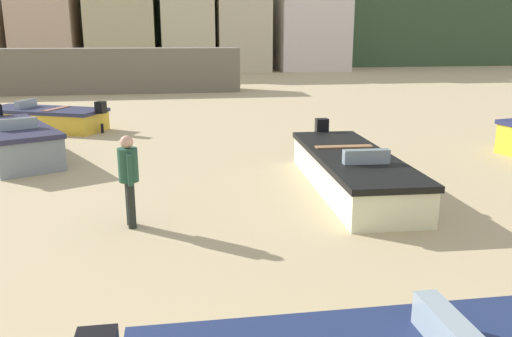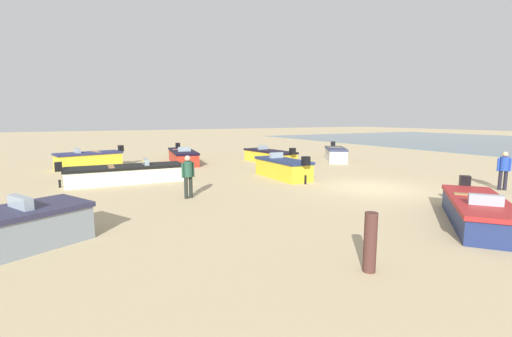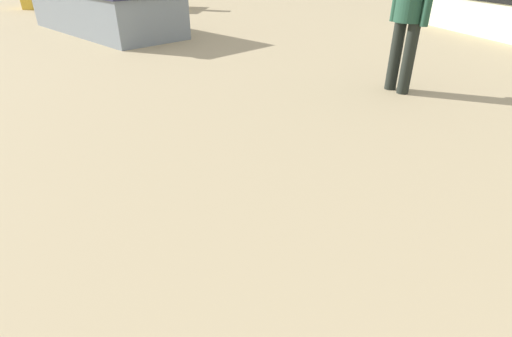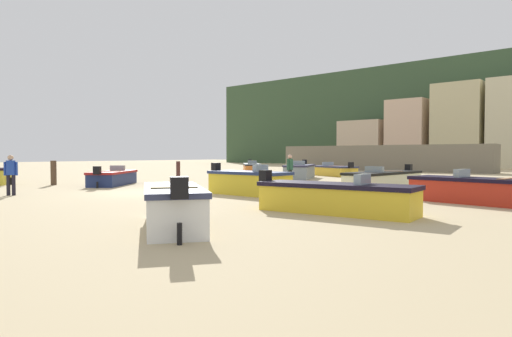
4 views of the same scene
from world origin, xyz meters
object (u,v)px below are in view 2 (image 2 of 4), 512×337
Objects in this scene: beach_walker_distant at (504,168)px; boat_yellow_7 at (270,156)px; boat_white_2 at (336,154)px; beach_walker_foreground at (188,173)px; boat_yellow_10 at (89,160)px; boat_yellow_5 at (283,168)px; boat_navy_3 at (478,211)px; boat_red_4 at (183,156)px; boat_cream_0 at (126,174)px; mooring_post_near_water at (370,242)px.

boat_yellow_7 is at bearing -31.82° from beach_walker_distant.
beach_walker_foreground reaches higher than boat_white_2.
boat_yellow_10 is at bearing -87.34° from beach_walker_foreground.
boat_navy_3 is at bearing -86.22° from boat_yellow_5.
beach_walker_foreground is at bearing 83.49° from boat_red_4.
beach_walker_distant is at bearing 146.67° from beach_walker_foreground.
boat_white_2 is 0.89× the size of boat_yellow_10.
boat_navy_3 is at bearing 119.09° from beach_walker_foreground.
boat_cream_0 reaches higher than boat_navy_3.
boat_yellow_5 is at bearing -120.73° from boat_yellow_7.
beach_walker_distant reaches higher than boat_white_2.
boat_yellow_7 is at bearing 17.76° from boat_white_2.
boat_white_2 is 10.59m from boat_red_4.
boat_white_2 reaches higher than boat_red_4.
boat_yellow_5 reaches higher than boat_yellow_7.
boat_yellow_5 is 2.42× the size of beach_walker_foreground.
boat_yellow_5 is 3.28× the size of mooring_post_near_water.
boat_white_2 is at bearing -52.54° from beach_walker_distant.
mooring_post_near_water is (-18.80, -3.76, 0.11)m from boat_yellow_10.
beach_walker_foreground reaches higher than boat_cream_0.
boat_cream_0 is 4.64× the size of mooring_post_near_water.
boat_navy_3 is 0.77× the size of boat_red_4.
boat_yellow_10 is (0.55, 5.67, 0.05)m from boat_red_4.
boat_yellow_10 reaches higher than boat_navy_3.
mooring_post_near_water is at bearing -120.31° from boat_yellow_7.
boat_red_4 is (5.75, -4.52, 0.04)m from boat_cream_0.
boat_white_2 is 18.39m from mooring_post_near_water.
boat_yellow_5 reaches higher than mooring_post_near_water.
boat_yellow_5 is at bearing -36.68° from boat_navy_3.
beach_walker_distant reaches higher than boat_yellow_5.
boat_cream_0 is 7.31m from boat_red_4.
boat_white_2 is 2.22× the size of beach_walker_distant.
boat_yellow_5 reaches higher than boat_yellow_10.
boat_yellow_5 is at bearing -149.05° from boat_yellow_10.
boat_white_2 reaches higher than boat_navy_3.
beach_walker_distant is at bearing 57.90° from boat_cream_0.
beach_walker_foreground reaches higher than boat_yellow_5.
boat_red_4 reaches higher than boat_navy_3.
beach_walker_distant is (3.04, -10.95, 0.36)m from mooring_post_near_water.
boat_yellow_5 is (-8.22, -2.62, 0.05)m from boat_red_4.
beach_walker_distant is (-11.16, 0.74, 0.48)m from boat_white_2.
mooring_post_near_water reaches higher than boat_navy_3.
boat_cream_0 is 12.76m from mooring_post_near_water.
boat_yellow_5 is (-2.47, -7.13, 0.08)m from boat_cream_0.
boat_yellow_10 is (18.06, 8.78, 0.10)m from boat_navy_3.
boat_yellow_5 is 11.00m from mooring_post_near_water.
beach_walker_foreground is (7.19, 6.10, 0.56)m from boat_navy_3.
boat_cream_0 is 6.41m from boat_yellow_10.
beach_walker_foreground reaches higher than boat_navy_3.
mooring_post_near_water is at bearing 58.63° from boat_navy_3.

